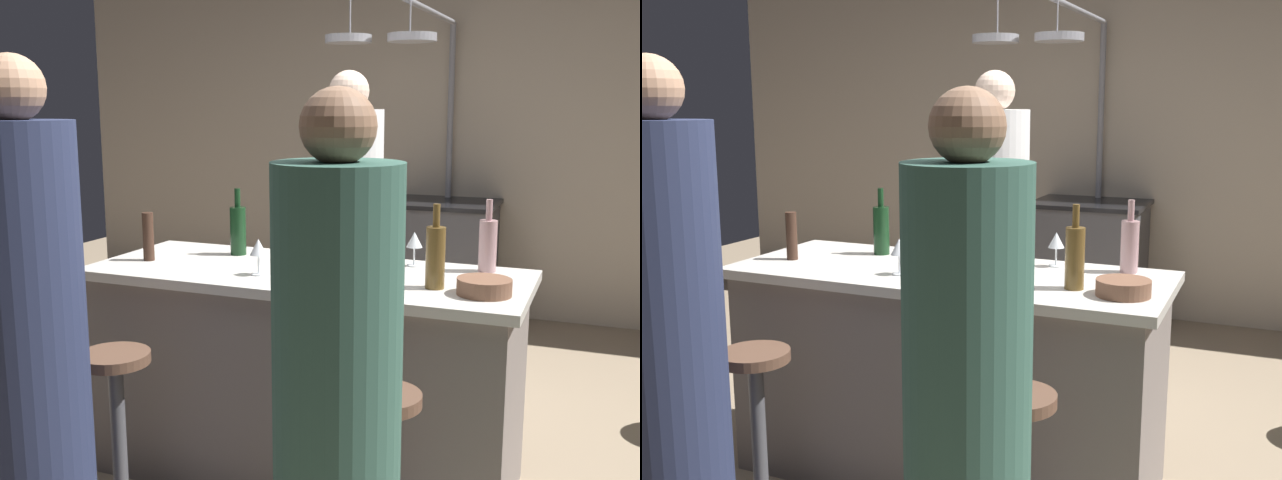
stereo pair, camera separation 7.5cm
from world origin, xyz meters
TOP-DOWN VIEW (x-y plane):
  - ground_plane at (0.00, 0.00)m, footprint 9.00×9.00m
  - back_wall at (0.00, 2.85)m, footprint 6.40×0.16m
  - kitchen_island at (0.00, 0.00)m, footprint 1.80×0.72m
  - stove_range at (0.00, 2.45)m, footprint 0.80×0.64m
  - chef at (-0.16, 0.94)m, footprint 0.37×0.37m
  - guest_right at (0.51, -1.00)m, footprint 0.34×0.34m
  - bar_stool_left at (-0.50, -0.62)m, footprint 0.28×0.28m
  - guest_left at (-0.54, -0.99)m, footprint 0.36×0.36m
  - overhead_pot_rack at (-0.06, 1.89)m, footprint 0.62×1.53m
  - pepper_mill at (-0.71, -0.08)m, footprint 0.05×0.05m
  - wine_bottle_rose at (0.69, 0.25)m, footprint 0.07×0.07m
  - wine_bottle_red at (-0.41, 0.18)m, footprint 0.07×0.07m
  - wine_bottle_amber at (0.56, -0.10)m, footprint 0.07×0.07m
  - wine_glass_near_right_guest at (0.39, 0.24)m, footprint 0.07×0.07m
  - wine_glass_near_left_guest at (-0.14, -0.15)m, footprint 0.07×0.07m
  - mixing_bowl_ceramic at (0.09, 0.06)m, footprint 0.22×0.22m
  - mixing_bowl_wooden at (0.74, -0.13)m, footprint 0.20×0.20m

SIDE VIEW (x-z plane):
  - ground_plane at x=0.00m, z-range 0.00..0.00m
  - bar_stool_left at x=-0.50m, z-range 0.04..0.72m
  - stove_range at x=0.00m, z-range 0.00..0.89m
  - kitchen_island at x=0.00m, z-range 0.00..0.90m
  - guest_right at x=0.51m, z-range -0.06..1.56m
  - guest_left at x=-0.54m, z-range -0.06..1.66m
  - chef at x=-0.16m, z-range -0.06..1.68m
  - mixing_bowl_wooden at x=0.74m, z-range 0.90..0.96m
  - mixing_bowl_ceramic at x=0.09m, z-range 0.90..0.96m
  - pepper_mill at x=-0.71m, z-range 0.90..1.11m
  - wine_glass_near_right_guest at x=0.39m, z-range 0.93..1.08m
  - wine_glass_near_left_guest at x=-0.14m, z-range 0.93..1.08m
  - wine_bottle_rose at x=0.69m, z-range 0.86..1.16m
  - wine_bottle_red at x=-0.41m, z-range 0.86..1.17m
  - wine_bottle_amber at x=0.56m, z-range 0.86..1.18m
  - back_wall at x=0.00m, z-range 0.00..2.60m
  - overhead_pot_rack at x=-0.06m, z-range 0.60..2.77m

